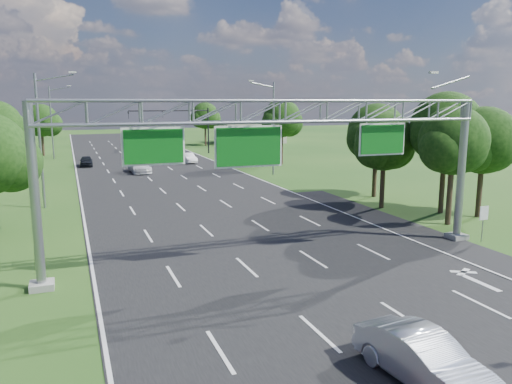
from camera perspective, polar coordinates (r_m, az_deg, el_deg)
name	(u,v)px	position (r m, az deg, el deg)	size (l,w,h in m)	color
ground	(193,198)	(42.24, -7.23, -0.64)	(220.00, 220.00, 0.00)	#1D4514
road	(193,198)	(42.24, -7.23, -0.64)	(18.00, 180.00, 0.02)	black
road_flare	(416,233)	(32.38, 17.83, -4.44)	(3.00, 30.00, 0.02)	black
sign_gantry	(284,124)	(24.48, 3.21, 7.78)	(23.50, 1.00, 9.56)	gray
regulatory_sign	(484,216)	(31.31, 24.58, -2.54)	(0.60, 0.08, 2.10)	gray
traffic_signal	(186,120)	(77.32, -8.04, 8.14)	(12.21, 0.24, 7.00)	black
streetlight_l_near	(42,134)	(40.47, -23.25, 6.10)	(2.97, 0.22, 10.16)	gray
streetlight_l_far	(53,119)	(75.42, -22.23, 7.74)	(2.97, 0.22, 10.16)	gray
streetlight_r_mid	(272,124)	(54.57, 1.82, 7.80)	(2.97, 0.22, 10.16)	gray
tree_cluster_right	(426,139)	(38.40, 18.86, 5.80)	(9.91, 14.60, 8.68)	#2D2116
tree_verge_lc	(42,122)	(80.53, -23.28, 7.36)	(5.76, 4.80, 7.62)	#2D2116
tree_verge_rd	(282,120)	(63.83, 3.03, 8.21)	(5.76, 4.80, 8.28)	#2D2116
tree_verge_re	(205,117)	(91.55, -5.79, 8.53)	(5.76, 4.80, 7.84)	#2D2116
building_right	(250,132)	(98.46, -0.74, 6.84)	(12.00, 9.00, 4.00)	#AAA18F
silver_sedan	(423,358)	(15.75, 18.56, -17.57)	(1.57, 4.49, 1.48)	silver
car_queue_a	(139,166)	(58.14, -13.21, 2.89)	(2.05, 5.04, 1.46)	silver
car_queue_c	(86,161)	(65.66, -18.84, 3.36)	(1.51, 3.76, 1.28)	black
car_queue_d	(188,158)	(66.24, -7.76, 3.87)	(1.37, 3.92, 1.29)	silver
box_truck	(150,141)	(85.26, -11.99, 5.70)	(3.02, 8.19, 3.01)	silver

